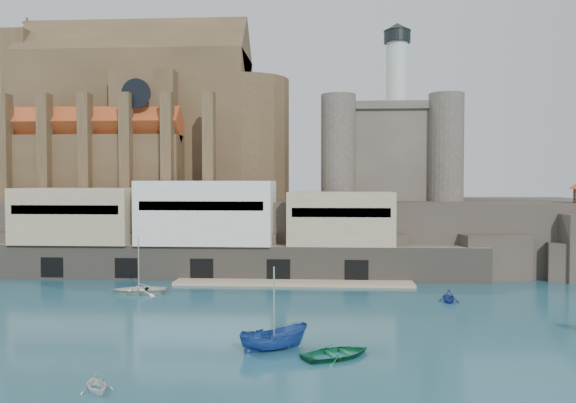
% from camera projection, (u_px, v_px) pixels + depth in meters
% --- Properties ---
extents(ground, '(300.00, 300.00, 0.00)m').
position_uv_depth(ground, '(262.00, 319.00, 52.75)').
color(ground, '#1A4756').
rests_on(ground, ground).
extents(promontory, '(100.00, 36.00, 10.00)m').
position_uv_depth(promontory, '(287.00, 230.00, 91.86)').
color(promontory, '#2C2621').
rests_on(promontory, ground).
extents(quay, '(70.00, 12.00, 13.05)m').
position_uv_depth(quay, '(206.00, 232.00, 76.18)').
color(quay, '#6A6355').
rests_on(quay, ground).
extents(church, '(47.00, 25.93, 30.51)m').
position_uv_depth(church, '(147.00, 127.00, 95.21)').
color(church, '#4C3923').
rests_on(church, promontory).
extents(castle_keep, '(21.20, 21.20, 29.30)m').
position_uv_depth(castle_keep, '(386.00, 149.00, 92.10)').
color(castle_keep, '#4D463D').
rests_on(castle_keep, promontory).
extents(boat_1, '(2.84, 2.60, 2.81)m').
position_uv_depth(boat_1, '(96.00, 391.00, 34.54)').
color(boat_1, silver).
rests_on(boat_1, ground).
extents(boat_2, '(2.90, 2.88, 5.62)m').
position_uv_depth(boat_2, '(274.00, 350.00, 42.97)').
color(boat_2, navy).
rests_on(boat_2, ground).
extents(boat_3, '(2.95, 3.94, 5.46)m').
position_uv_depth(boat_3, '(337.00, 357.00, 41.18)').
color(boat_3, '#116D42').
rests_on(boat_3, ground).
extents(boat_6, '(1.87, 4.69, 6.39)m').
position_uv_depth(boat_6, '(139.00, 293.00, 64.97)').
color(boat_6, silver).
rests_on(boat_6, ground).
extents(boat_7, '(2.94, 2.05, 3.15)m').
position_uv_depth(boat_7, '(448.00, 302.00, 60.21)').
color(boat_7, navy).
rests_on(boat_7, ground).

